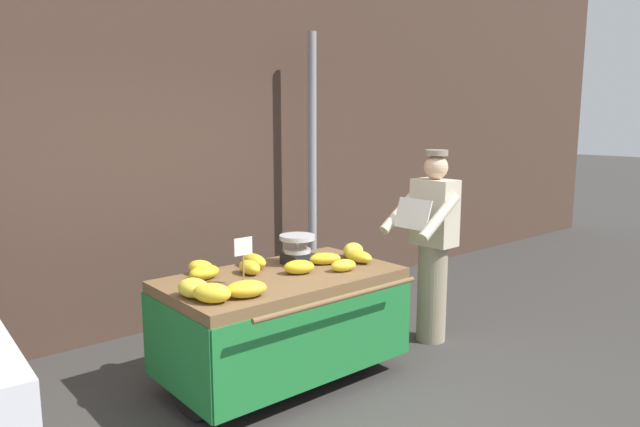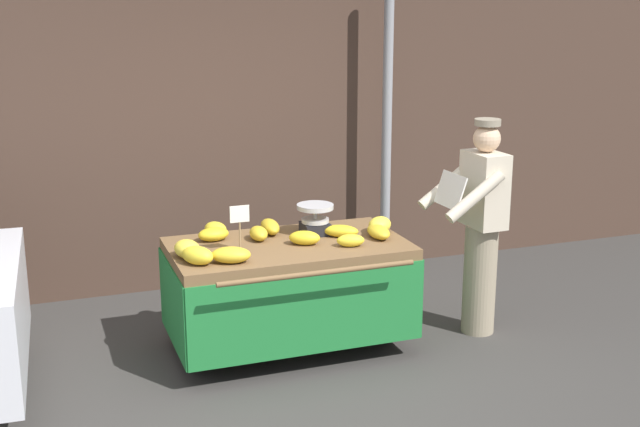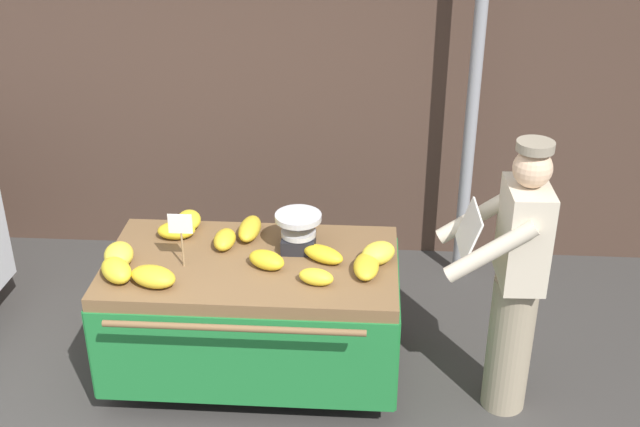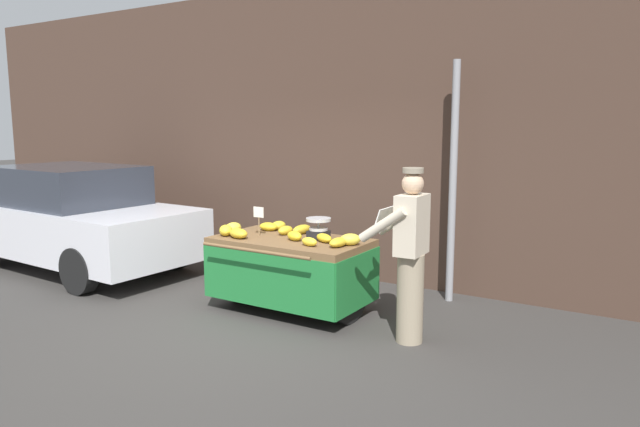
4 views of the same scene
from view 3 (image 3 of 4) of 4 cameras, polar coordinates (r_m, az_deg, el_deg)
street_pole at (r=5.79m, az=10.76°, el=8.05°), size 0.09×0.09×2.85m
banana_cart at (r=4.93m, az=-4.78°, el=-5.64°), size 1.76×1.17×0.85m
weighing_scale at (r=4.86m, az=-1.53°, el=-1.30°), size 0.28×0.28×0.24m
price_sign at (r=4.68m, az=-9.81°, el=-1.07°), size 0.14×0.01×0.34m
banana_bunch_0 at (r=4.70m, az=-3.79°, el=-3.29°), size 0.27×0.23×0.10m
banana_bunch_1 at (r=5.20m, az=-9.26°, el=-0.47°), size 0.18×0.24×0.10m
banana_bunch_2 at (r=4.75m, az=4.13°, el=-2.80°), size 0.27×0.27×0.13m
banana_bunch_3 at (r=5.09m, az=-10.10°, el=-1.18°), size 0.25×0.18×0.10m
banana_bunch_4 at (r=4.76m, az=0.23°, el=-2.89°), size 0.30×0.25×0.09m
banana_bunch_5 at (r=4.54m, az=-0.28°, el=-4.49°), size 0.22×0.16×0.09m
banana_bunch_6 at (r=4.62m, az=-11.68°, el=-4.38°), size 0.31×0.25×0.11m
banana_bunch_7 at (r=4.72m, az=-14.18°, el=-3.90°), size 0.27×0.29×0.13m
banana_bunch_8 at (r=4.65m, az=3.28°, el=-3.74°), size 0.15×0.28×0.10m
banana_bunch_9 at (r=5.04m, az=-4.98°, el=-1.07°), size 0.15×0.30×0.11m
banana_bunch_10 at (r=4.94m, az=-6.74°, el=-1.83°), size 0.14×0.23×0.10m
banana_bunch_11 at (r=4.87m, az=-14.02°, el=-2.84°), size 0.21×0.27×0.13m
vendor_person at (r=4.67m, az=13.59°, el=-4.63°), size 0.59×0.53×1.71m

